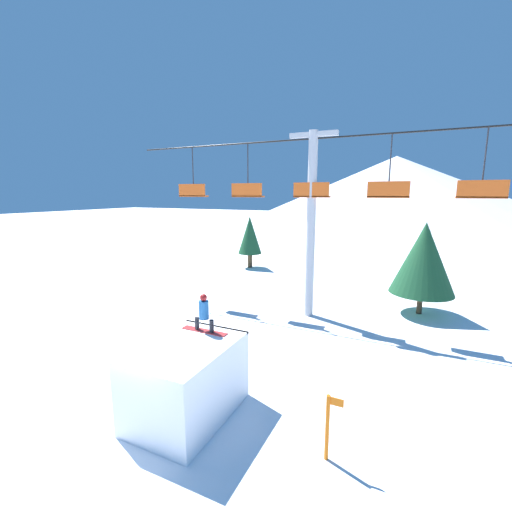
# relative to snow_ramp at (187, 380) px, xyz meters

# --- Properties ---
(ground_plane) EXTENTS (220.00, 220.00, 0.00)m
(ground_plane) POSITION_rel_snow_ramp_xyz_m (-0.56, -0.87, -1.08)
(ground_plane) COLOR white
(mountain_ridge) EXTENTS (73.03, 73.03, 15.64)m
(mountain_ridge) POSITION_rel_snow_ramp_xyz_m (-0.56, 89.26, 6.74)
(mountain_ridge) COLOR silver
(mountain_ridge) RESTS_ON ground_plane
(snow_ramp) EXTENTS (2.34, 3.29, 2.15)m
(snow_ramp) POSITION_rel_snow_ramp_xyz_m (0.00, 0.00, 0.00)
(snow_ramp) COLOR white
(snow_ramp) RESTS_ON ground_plane
(snowboarder) EXTENTS (1.54, 0.30, 1.21)m
(snowboarder) POSITION_rel_snow_ramp_xyz_m (-0.08, 1.06, 1.66)
(snowboarder) COLOR #B22D2D
(snowboarder) RESTS_ON snow_ramp
(chairlift) EXTENTS (21.04, 0.46, 9.39)m
(chairlift) POSITION_rel_snow_ramp_xyz_m (0.75, 9.53, 4.51)
(chairlift) COLOR #B2B2B7
(chairlift) RESTS_ON ground_plane
(pine_tree_near) EXTENTS (3.25, 3.25, 4.92)m
(pine_tree_near) POSITION_rel_snow_ramp_xyz_m (6.07, 12.33, 1.95)
(pine_tree_near) COLOR #4C3823
(pine_tree_near) RESTS_ON ground_plane
(pine_tree_far) EXTENTS (2.02, 2.02, 4.46)m
(pine_tree_far) POSITION_rel_snow_ramp_xyz_m (-7.32, 18.80, 1.74)
(pine_tree_far) COLOR #4C3823
(pine_tree_far) RESTS_ON ground_plane
(trail_marker) EXTENTS (0.41, 0.10, 1.71)m
(trail_marker) POSITION_rel_snow_ramp_xyz_m (4.10, 0.03, -0.17)
(trail_marker) COLOR orange
(trail_marker) RESTS_ON ground_plane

